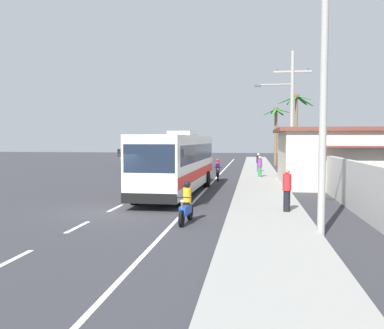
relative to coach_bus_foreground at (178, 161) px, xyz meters
The scene contains 15 objects.
ground_plane 6.82m from the coach_bus_foreground, 107.01° to the right, with size 160.00×160.00×0.00m, color #303035.
sidewalk_kerb 6.41m from the coach_bus_foreground, 37.40° to the left, with size 3.20×90.00×0.14m, color gray.
lane_markings 8.34m from the coach_bus_foreground, 88.67° to the left, with size 3.43×71.00×0.01m.
boundary_wall 11.65m from the coach_bus_foreground, 41.69° to the left, with size 0.24×60.00×2.20m, color #B2B2AD.
coach_bus_foreground is the anchor object (origin of this frame).
coach_bus_far_lane 21.56m from the coach_bus_foreground, 100.47° to the left, with size 3.36×11.66×3.59m.
motorcycle_beside_bus 8.60m from the coach_bus_foreground, 77.65° to the right, with size 0.56×1.96×1.58m.
motorcycle_trailing 8.38m from the coach_bus_foreground, 78.52° to the left, with size 0.56×1.96×1.68m.
pedestrian_near_kerb 8.35m from the coach_bus_foreground, 46.77° to the right, with size 0.36×0.36×1.78m.
pedestrian_midwalk 11.21m from the coach_bus_foreground, 64.26° to the left, with size 0.36×0.36×1.68m.
pedestrian_far_walk 16.13m from the coach_bus_foreground, 72.62° to the left, with size 0.36×0.36×1.71m.
utility_pole_nearest 12.20m from the coach_bus_foreground, 56.41° to the right, with size 2.39×0.24×10.05m.
utility_pole_mid 9.21m from the coach_bus_foreground, 38.71° to the left, with size 3.80×0.24×9.08m.
palm_nearest 28.15m from the coach_bus_foreground, 75.48° to the left, with size 3.21×3.12×7.02m.
palm_second 18.55m from the coach_bus_foreground, 62.95° to the left, with size 3.39×3.19×7.40m.
Camera 1 is at (6.18, -17.37, 3.14)m, focal length 39.02 mm.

